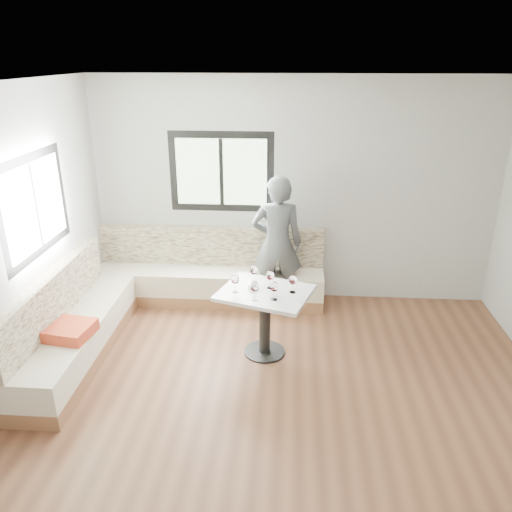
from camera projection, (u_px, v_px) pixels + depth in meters
The scene contains 11 objects.
room at pixel (283, 270), 3.96m from camera, with size 5.01×5.01×2.81m.
banquette at pixel (157, 297), 5.90m from camera, with size 2.90×2.80×0.95m.
table at pixel (265, 307), 5.20m from camera, with size 1.07×0.94×0.74m.
person at pixel (277, 244), 6.09m from camera, with size 0.62×0.41×1.71m, color #4B4F51.
olive_ramekin at pixel (253, 286), 5.20m from camera, with size 0.11×0.11×0.04m.
wine_glass_a at pixel (235, 280), 5.06m from camera, with size 0.09×0.09×0.20m.
wine_glass_b at pixel (255, 287), 4.90m from camera, with size 0.09×0.09×0.20m.
wine_glass_c at pixel (274, 287), 4.90m from camera, with size 0.09×0.09×0.20m.
wine_glass_d at pixel (270, 276), 5.15m from camera, with size 0.09×0.09×0.20m.
wine_glass_e at pixel (293, 280), 5.05m from camera, with size 0.09×0.09×0.20m.
wine_glass_f at pixel (254, 271), 5.28m from camera, with size 0.09×0.09×0.20m.
Camera 1 is at (-0.03, -3.55, 3.01)m, focal length 35.00 mm.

